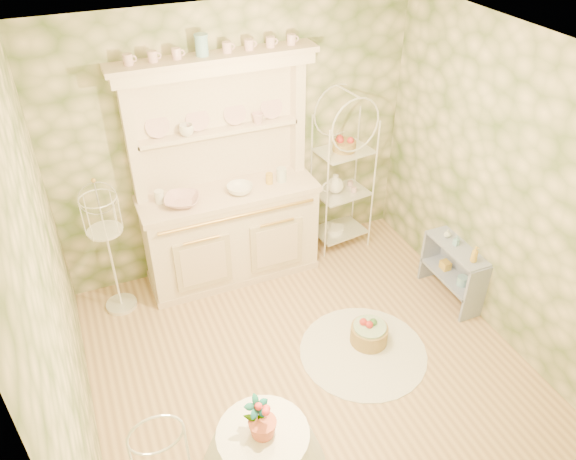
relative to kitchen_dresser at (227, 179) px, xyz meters
name	(u,v)px	position (x,y,z in m)	size (l,w,h in m)	color
floor	(310,368)	(0.20, -1.52, -1.15)	(3.60, 3.60, 0.00)	tan
ceiling	(320,62)	(0.20, -1.52, 1.56)	(3.60, 3.60, 0.00)	white
wall_left	(58,308)	(-1.60, -1.52, 0.21)	(3.60, 3.60, 0.00)	beige
wall_right	(508,194)	(2.00, -1.52, 0.21)	(3.60, 3.60, 0.00)	beige
wall_back	(237,143)	(0.20, 0.28, 0.21)	(3.60, 3.60, 0.00)	beige
wall_front	(467,442)	(0.20, -3.32, 0.21)	(3.60, 3.60, 0.00)	beige
kitchen_dresser	(227,179)	(0.00, 0.00, 0.00)	(1.87, 0.61, 2.29)	white
bakers_rack	(342,177)	(1.29, 0.08, -0.30)	(0.52, 0.37, 1.68)	white
side_shelf	(452,273)	(1.88, -1.20, -0.85)	(0.25, 0.68, 0.59)	#8C97B6
birdcage_stand	(109,248)	(-1.19, -0.07, -0.43)	(0.34, 0.34, 1.43)	white
floor_basket	(369,332)	(0.82, -1.44, -1.03)	(0.36, 0.36, 0.24)	#A7884C
lace_rug	(363,352)	(0.72, -1.54, -1.14)	(1.14, 1.14, 0.01)	white
bowl_floral	(183,204)	(-0.47, -0.07, -0.13)	(0.33, 0.33, 0.08)	white
bowl_white	(240,192)	(0.10, -0.07, -0.13)	(0.25, 0.25, 0.08)	white
cup_left	(187,132)	(-0.31, 0.16, 0.47)	(0.13, 0.13, 0.11)	white
cup_right	(258,120)	(0.39, 0.16, 0.47)	(0.11, 0.11, 0.10)	white
potted_geranium	(257,417)	(-0.60, -2.43, -0.30)	(0.16, 0.11, 0.31)	#3F7238
bottle_amber	(474,256)	(1.87, -1.44, -0.46)	(0.07, 0.07, 0.17)	gold
bottle_blue	(456,242)	(1.88, -1.16, -0.49)	(0.05, 0.05, 0.10)	#7BB6C9
bottle_glass	(447,234)	(1.88, -1.02, -0.50)	(0.07, 0.07, 0.09)	silver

